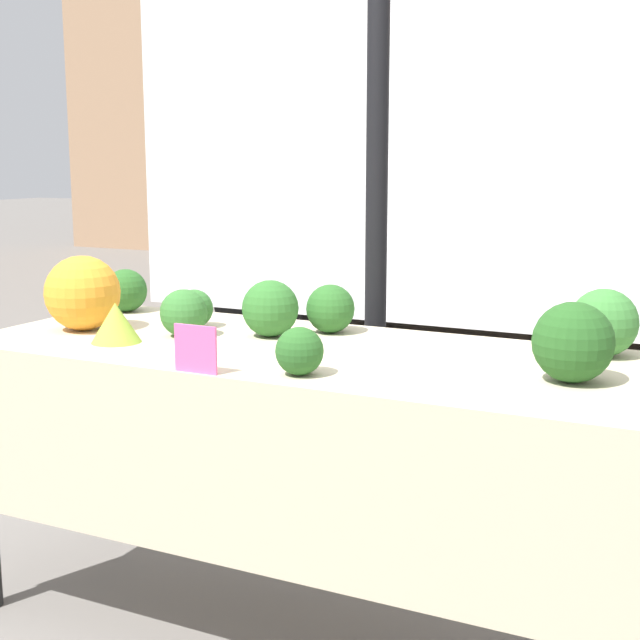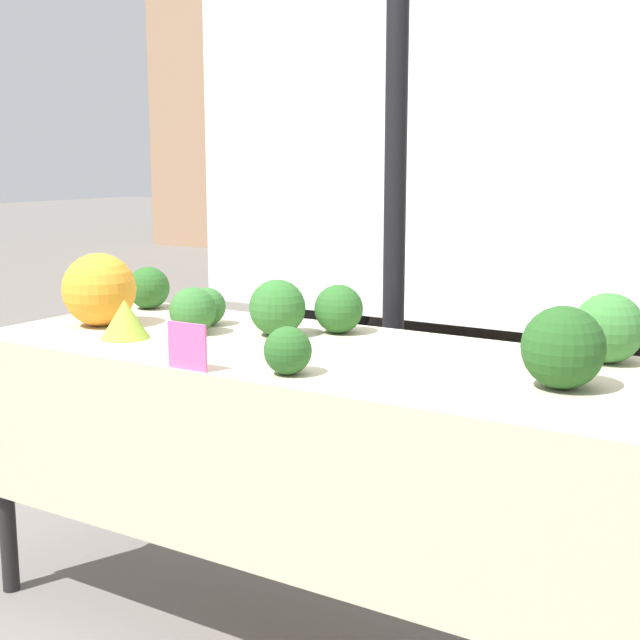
# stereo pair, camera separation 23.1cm
# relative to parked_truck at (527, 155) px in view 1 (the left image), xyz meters

# --- Properties ---
(ground_plane) EXTENTS (40.00, 40.00, 0.00)m
(ground_plane) POSITION_rel_parked_truck_xyz_m (0.42, -3.99, -1.30)
(ground_plane) COLOR slate
(tent_pole) EXTENTS (0.07, 0.07, 2.25)m
(tent_pole) POSITION_rel_parked_truck_xyz_m (0.33, -3.40, -0.18)
(tent_pole) COLOR black
(tent_pole) RESTS_ON ground_plane
(parked_truck) EXTENTS (4.97, 2.22, 2.46)m
(parked_truck) POSITION_rel_parked_truck_xyz_m (0.00, 0.00, 0.00)
(parked_truck) COLOR white
(parked_truck) RESTS_ON ground_plane
(market_table) EXTENTS (1.94, 0.73, 0.79)m
(market_table) POSITION_rel_parked_truck_xyz_m (0.42, -4.05, -0.62)
(market_table) COLOR beige
(market_table) RESTS_ON ground_plane
(orange_cauliflower) EXTENTS (0.22, 0.22, 0.22)m
(orange_cauliflower) POSITION_rel_parked_truck_xyz_m (-0.32, -4.05, -0.40)
(orange_cauliflower) COLOR orange
(orange_cauliflower) RESTS_ON market_table
(romanesco_head) EXTENTS (0.14, 0.14, 0.11)m
(romanesco_head) POSITION_rel_parked_truck_xyz_m (-0.12, -4.15, -0.46)
(romanesco_head) COLOR #93B238
(romanesco_head) RESTS_ON market_table
(broccoli_head_0) EXTENTS (0.11, 0.11, 0.11)m
(broccoli_head_0) POSITION_rel_parked_truck_xyz_m (0.50, -4.26, -0.46)
(broccoli_head_0) COLOR #285B23
(broccoli_head_0) RESTS_ON market_table
(broccoli_head_1) EXTENTS (0.17, 0.17, 0.17)m
(broccoli_head_1) POSITION_rel_parked_truck_xyz_m (1.10, -3.74, -0.43)
(broccoli_head_1) COLOR #387533
(broccoli_head_1) RESTS_ON market_table
(broccoli_head_2) EXTENTS (0.14, 0.14, 0.14)m
(broccoli_head_2) POSITION_rel_parked_truck_xyz_m (0.35, -3.77, -0.44)
(broccoli_head_2) COLOR #285B23
(broccoli_head_2) RESTS_ON market_table
(broccoli_head_3) EXTENTS (0.16, 0.16, 0.16)m
(broccoli_head_3) POSITION_rel_parked_truck_xyz_m (0.22, -3.89, -0.43)
(broccoli_head_3) COLOR #2D6628
(broccoli_head_3) RESTS_ON market_table
(broccoli_head_4) EXTENTS (0.14, 0.14, 0.14)m
(broccoli_head_4) POSITION_rel_parked_truck_xyz_m (-0.40, -3.74, -0.44)
(broccoli_head_4) COLOR #285B23
(broccoli_head_4) RESTS_ON market_table
(broccoli_head_5) EXTENTS (0.11, 0.11, 0.11)m
(broccoli_head_5) POSITION_rel_parked_truck_xyz_m (-0.05, -3.87, -0.46)
(broccoli_head_5) COLOR #336B2D
(broccoli_head_5) RESTS_ON market_table
(broccoli_head_6) EXTENTS (0.18, 0.18, 0.18)m
(broccoli_head_6) POSITION_rel_parked_truck_xyz_m (1.08, -4.04, -0.42)
(broccoli_head_6) COLOR #23511E
(broccoli_head_6) RESTS_ON market_table
(broccoli_head_7) EXTENTS (0.13, 0.13, 0.13)m
(broccoli_head_7) POSITION_rel_parked_truck_xyz_m (0.00, -4.00, -0.45)
(broccoli_head_7) COLOR #336B2D
(broccoli_head_7) RESTS_ON market_table
(price_sign) EXTENTS (0.11, 0.01, 0.11)m
(price_sign) POSITION_rel_parked_truck_xyz_m (0.27, -4.34, -0.46)
(price_sign) COLOR #F45B9E
(price_sign) RESTS_ON market_table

